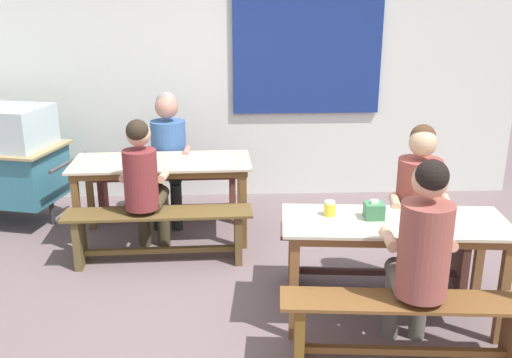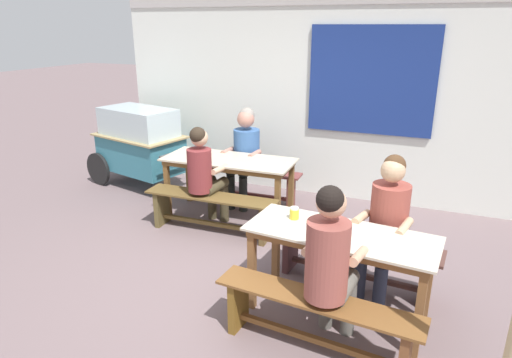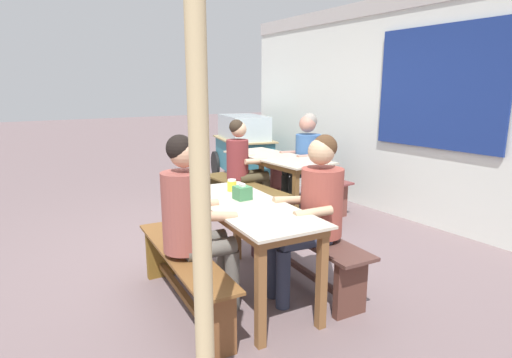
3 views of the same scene
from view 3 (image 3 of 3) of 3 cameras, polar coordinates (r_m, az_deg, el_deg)
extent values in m
plane|color=#6C595B|center=(4.38, -4.53, -9.80)|extent=(40.00, 40.00, 0.00)
cube|color=silver|center=(5.72, 18.51, 8.15)|extent=(6.06, 0.12, 2.57)
cube|color=navy|center=(5.25, 23.77, 11.40)|extent=(1.61, 0.03, 1.38)
cube|color=#B0ABA7|center=(5.81, 19.66, 21.89)|extent=(6.06, 0.20, 0.20)
cube|color=#BEB197|center=(5.49, 2.83, 3.03)|extent=(1.65, 0.72, 0.02)
cube|color=brown|center=(5.50, 2.82, 2.61)|extent=(1.56, 0.66, 0.06)
cube|color=brown|center=(5.22, 10.11, -2.29)|extent=(0.06, 0.06, 0.68)
cube|color=brown|center=(4.86, 5.43, -3.27)|extent=(0.06, 0.06, 0.68)
cube|color=brown|center=(6.31, 0.74, 0.47)|extent=(0.06, 0.06, 0.68)
cube|color=brown|center=(6.02, -3.57, -0.15)|extent=(0.06, 0.06, 0.68)
cube|color=beige|center=(3.25, -1.37, -3.63)|extent=(1.56, 0.73, 0.02)
cube|color=brown|center=(3.26, -1.36, -4.31)|extent=(1.48, 0.66, 0.06)
cube|color=brown|center=(2.98, 8.99, -13.86)|extent=(0.06, 0.06, 0.68)
cube|color=brown|center=(2.75, 0.61, -16.12)|extent=(0.06, 0.06, 0.68)
cube|color=brown|center=(4.06, -2.60, -6.43)|extent=(0.06, 0.06, 0.68)
cube|color=brown|center=(3.89, -9.06, -7.44)|extent=(0.06, 0.06, 0.68)
cube|color=brown|center=(5.88, 6.89, 0.61)|extent=(1.57, 0.32, 0.03)
cube|color=brown|center=(5.47, 11.40, -2.97)|extent=(0.07, 0.23, 0.44)
cube|color=brown|center=(6.43, 2.94, -0.43)|extent=(0.07, 0.23, 0.44)
cube|color=brown|center=(5.96, 6.80, -2.63)|extent=(1.28, 0.08, 0.04)
cube|color=brown|center=(5.25, -1.79, -0.72)|extent=(1.59, 0.36, 0.02)
cube|color=brown|center=(4.79, 2.62, -4.96)|extent=(0.07, 0.27, 0.44)
cube|color=brown|center=(5.87, -5.34, -1.70)|extent=(0.07, 0.27, 0.44)
cube|color=brown|center=(5.34, -1.76, -4.32)|extent=(1.31, 0.08, 0.04)
cube|color=#50322B|center=(3.60, 6.26, -7.12)|extent=(1.56, 0.45, 0.03)
cube|color=#543027|center=(3.22, 12.83, -14.35)|extent=(0.08, 0.28, 0.44)
cube|color=#4E2D2F|center=(4.20, 1.18, -7.53)|extent=(0.08, 0.28, 0.44)
cube|color=#50322B|center=(3.73, 6.13, -12.10)|extent=(1.25, 0.15, 0.04)
cube|color=brown|center=(3.16, -10.06, -10.03)|extent=(1.56, 0.41, 0.02)
cube|color=brown|center=(2.72, -5.36, -19.37)|extent=(0.08, 0.25, 0.45)
cube|color=brown|center=(3.83, -12.99, -9.84)|extent=(0.08, 0.25, 0.45)
cube|color=brown|center=(3.31, -9.83, -15.56)|extent=(1.26, 0.15, 0.04)
cube|color=teal|center=(7.25, -1.71, 3.38)|extent=(1.38, 0.97, 0.52)
cube|color=silver|center=(7.19, -1.73, 7.06)|extent=(1.24, 0.87, 0.42)
cube|color=#9F895A|center=(7.21, -1.72, 5.50)|extent=(1.48, 1.07, 0.02)
cylinder|color=black|center=(7.94, -0.35, 2.30)|extent=(0.50, 0.17, 0.50)
cylinder|color=black|center=(7.74, -5.63, 1.97)|extent=(0.50, 0.17, 0.50)
cylinder|color=#333333|center=(6.79, -0.26, -0.53)|extent=(0.05, 0.05, 0.25)
cylinder|color=#3F3F3F|center=(6.47, 0.42, 3.67)|extent=(0.20, 0.68, 0.04)
cylinder|color=#615E56|center=(3.23, -3.26, -13.71)|extent=(0.11, 0.11, 0.47)
cylinder|color=#615E56|center=(3.38, -4.55, -12.49)|extent=(0.11, 0.11, 0.47)
cylinder|color=#615E56|center=(3.05, -6.21, -9.51)|extent=(0.16, 0.38, 0.13)
cylinder|color=#615E56|center=(3.21, -7.39, -8.42)|extent=(0.16, 0.38, 0.13)
cylinder|color=brown|center=(2.99, -9.93, -4.47)|extent=(0.30, 0.30, 0.57)
sphere|color=tan|center=(2.90, -9.86, 3.53)|extent=(0.21, 0.21, 0.21)
sphere|color=black|center=(2.89, -10.45, 4.19)|extent=(0.19, 0.19, 0.19)
cylinder|color=tan|center=(2.90, -5.47, -5.14)|extent=(0.10, 0.31, 0.11)
cylinder|color=tan|center=(3.21, -7.79, -3.46)|extent=(0.10, 0.31, 0.09)
cylinder|color=#2B3247|center=(3.39, 2.40, -12.32)|extent=(0.11, 0.11, 0.47)
cylinder|color=#2B3247|center=(3.25, 3.74, -13.55)|extent=(0.11, 0.11, 0.47)
cylinder|color=#2B3247|center=(3.36, 5.35, -7.40)|extent=(0.21, 0.43, 0.13)
cylinder|color=#2B3247|center=(3.21, 6.82, -8.40)|extent=(0.21, 0.43, 0.13)
cylinder|color=#944439|center=(3.29, 9.02, -3.18)|extent=(0.33, 0.33, 0.54)
sphere|color=tan|center=(3.20, 8.96, 3.73)|extent=(0.21, 0.21, 0.21)
sphere|color=#4C331E|center=(3.21, 9.44, 4.39)|extent=(0.19, 0.19, 0.19)
cylinder|color=tan|center=(3.37, 4.77, -2.94)|extent=(0.13, 0.31, 0.09)
cylinder|color=tan|center=(3.06, 7.87, -4.64)|extent=(0.13, 0.31, 0.08)
cylinder|color=#433B26|center=(5.50, 1.37, -2.51)|extent=(0.11, 0.11, 0.47)
cylinder|color=#433B26|center=(5.65, 0.48, -2.09)|extent=(0.11, 0.11, 0.47)
cylinder|color=#433B26|center=(5.35, -0.34, 0.19)|extent=(0.17, 0.42, 0.13)
cylinder|color=#433B26|center=(5.50, -1.20, 0.54)|extent=(0.17, 0.42, 0.13)
cylinder|color=maroon|center=(5.30, -2.56, 2.71)|extent=(0.28, 0.28, 0.50)
sphere|color=tan|center=(5.26, -2.40, 6.82)|extent=(0.20, 0.20, 0.20)
sphere|color=#2D2319|center=(5.24, -2.70, 7.18)|extent=(0.18, 0.18, 0.18)
cylinder|color=tan|center=(5.24, -0.03, 2.45)|extent=(0.10, 0.31, 0.08)
cylinder|color=tan|center=(5.52, -1.58, 2.96)|extent=(0.10, 0.31, 0.09)
cylinder|color=black|center=(5.79, 4.02, -1.76)|extent=(0.11, 0.11, 0.47)
cylinder|color=black|center=(5.65, 5.09, -2.14)|extent=(0.11, 0.11, 0.47)
cylinder|color=black|center=(5.82, 5.32, 1.15)|extent=(0.14, 0.35, 0.13)
cylinder|color=black|center=(5.68, 6.42, 0.84)|extent=(0.14, 0.35, 0.13)
cylinder|color=#365E97|center=(5.80, 7.15, 3.56)|extent=(0.35, 0.35, 0.52)
sphere|color=tan|center=(5.74, 7.10, 7.52)|extent=(0.23, 0.23, 0.23)
sphere|color=gray|center=(5.76, 7.35, 7.93)|extent=(0.21, 0.21, 0.21)
cylinder|color=tan|center=(5.85, 4.58, 3.55)|extent=(0.07, 0.30, 0.08)
cylinder|color=tan|center=(5.55, 6.96, 3.00)|extent=(0.07, 0.30, 0.08)
cube|color=#3C7B4D|center=(3.37, -1.89, -1.91)|extent=(0.13, 0.12, 0.11)
cube|color=white|center=(3.35, -1.90, -0.82)|extent=(0.05, 0.04, 0.02)
cylinder|color=yellow|center=(3.65, -3.34, -0.97)|extent=(0.08, 0.08, 0.09)
cylinder|color=white|center=(3.64, -3.35, -0.17)|extent=(0.07, 0.07, 0.02)
cylinder|color=tan|center=(1.80, -7.46, -8.03)|extent=(0.09, 0.09, 2.06)
camera|label=1|loc=(4.23, -61.41, 13.54)|focal=39.93mm
camera|label=2|loc=(2.70, -74.77, 18.16)|focal=31.45mm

